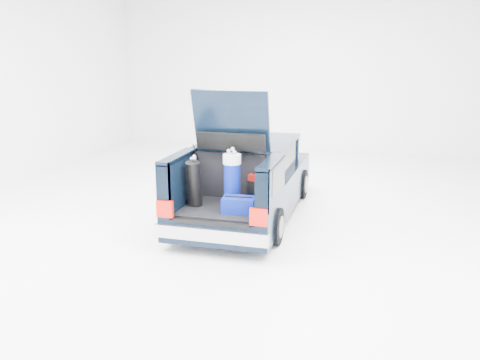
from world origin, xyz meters
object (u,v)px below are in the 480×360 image
(car, at_px, (248,180))
(black_golf_bag, at_px, (194,184))
(red_suitcase, at_px, (259,189))
(blue_golf_bag, at_px, (232,180))
(blue_duffel, at_px, (239,205))

(car, bearing_deg, black_golf_bag, -106.39)
(red_suitcase, relative_size, black_golf_bag, 0.61)
(car, height_order, red_suitcase, car)
(blue_golf_bag, bearing_deg, car, 106.24)
(red_suitcase, bearing_deg, blue_duffel, -93.42)
(blue_duffel, bearing_deg, black_golf_bag, 167.46)
(red_suitcase, distance_m, blue_duffel, 0.61)
(red_suitcase, xyz_separation_m, blue_duffel, (-0.18, -0.57, -0.12))
(car, distance_m, black_golf_bag, 1.75)
(red_suitcase, distance_m, blue_golf_bag, 0.50)
(red_suitcase, distance_m, black_golf_bag, 1.08)
(red_suitcase, height_order, black_golf_bag, black_golf_bag)
(black_golf_bag, relative_size, blue_duffel, 1.59)
(black_golf_bag, xyz_separation_m, blue_golf_bag, (0.58, 0.20, 0.06))
(black_golf_bag, relative_size, blue_golf_bag, 0.87)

